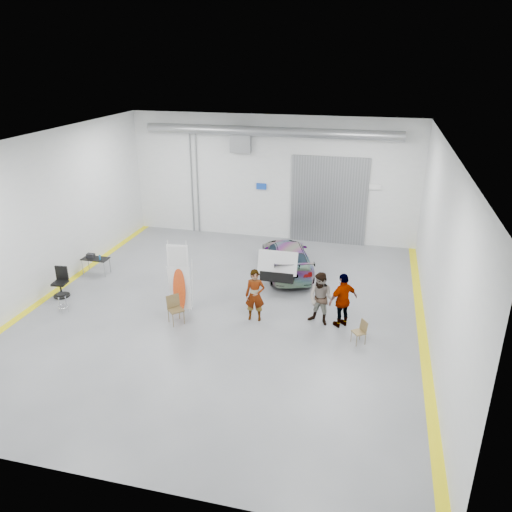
% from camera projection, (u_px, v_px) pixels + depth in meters
% --- Properties ---
extents(ground, '(16.00, 16.00, 0.00)m').
position_uv_depth(ground, '(224.00, 310.00, 17.97)').
color(ground, slate).
rests_on(ground, ground).
extents(room_shell, '(14.02, 16.18, 6.01)m').
position_uv_depth(room_shell, '(245.00, 186.00, 18.37)').
color(room_shell, silver).
rests_on(room_shell, ground).
extents(sedan_car, '(3.12, 4.83, 1.30)m').
position_uv_depth(sedan_car, '(287.00, 257.00, 20.97)').
color(sedan_car, silver).
rests_on(sedan_car, ground).
extents(person_a, '(0.73, 0.53, 1.86)m').
position_uv_depth(person_a, '(255.00, 295.00, 17.04)').
color(person_a, brown).
rests_on(person_a, ground).
extents(person_b, '(1.09, 0.95, 1.87)m').
position_uv_depth(person_b, '(321.00, 299.00, 16.77)').
color(person_b, slate).
rests_on(person_b, ground).
extents(person_c, '(1.14, 1.09, 1.93)m').
position_uv_depth(person_c, '(343.00, 300.00, 16.62)').
color(person_c, brown).
rests_on(person_c, ground).
extents(surfboard_display, '(0.76, 0.28, 2.71)m').
position_uv_depth(surfboard_display, '(178.00, 284.00, 17.50)').
color(surfboard_display, white).
rests_on(surfboard_display, ground).
extents(folding_chair_near, '(0.65, 0.74, 0.98)m').
position_uv_depth(folding_chair_near, '(176.00, 315.00, 17.04)').
color(folding_chair_near, brown).
rests_on(folding_chair_near, ground).
extents(folding_chair_far, '(0.51, 0.60, 0.78)m').
position_uv_depth(folding_chair_far, '(358.00, 336.00, 15.87)').
color(folding_chair_far, brown).
rests_on(folding_chair_far, ground).
extents(shop_stool, '(0.38, 0.38, 0.73)m').
position_uv_depth(shop_stool, '(63.00, 303.00, 17.73)').
color(shop_stool, black).
rests_on(shop_stool, ground).
extents(work_table, '(1.10, 0.55, 0.90)m').
position_uv_depth(work_table, '(94.00, 258.00, 20.74)').
color(work_table, gray).
rests_on(work_table, ground).
extents(office_chair, '(0.61, 0.61, 1.14)m').
position_uv_depth(office_chair, '(61.00, 284.00, 18.88)').
color(office_chair, black).
rests_on(office_chair, ground).
extents(trunk_lid, '(1.52, 0.92, 0.04)m').
position_uv_depth(trunk_lid, '(278.00, 260.00, 18.93)').
color(trunk_lid, silver).
rests_on(trunk_lid, sedan_car).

